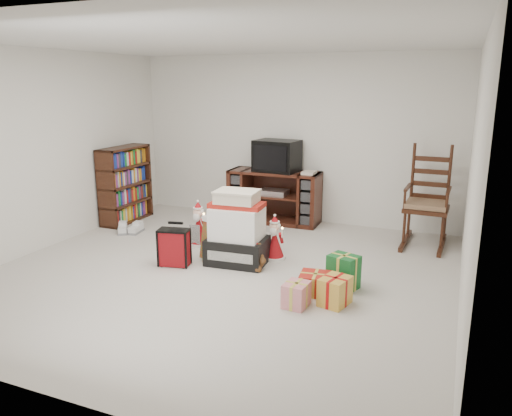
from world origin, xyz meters
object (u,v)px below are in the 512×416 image
at_px(rocking_chair, 426,210).
at_px(teddy_bear, 256,257).
at_px(sneaker_pair, 129,229).
at_px(gift_cluster, 324,285).
at_px(crt_television, 277,156).
at_px(gift_pile, 237,232).
at_px(bookshelf, 125,186).
at_px(red_suitcase, 174,247).
at_px(santa_figurine, 275,242).
at_px(mrs_claus_figurine, 199,228).
at_px(tv_stand, 274,197).

height_order(rocking_chair, teddy_bear, rocking_chair).
xyz_separation_m(sneaker_pair, gift_cluster, (3.14, -1.10, 0.08)).
xyz_separation_m(rocking_chair, crt_television, (-2.18, 0.23, 0.56)).
distance_m(gift_pile, teddy_bear, 0.38).
relative_size(bookshelf, red_suitcase, 2.23).
distance_m(sneaker_pair, crt_television, 2.40).
relative_size(santa_figurine, crt_television, 0.81).
bearing_deg(gift_cluster, crt_television, 119.95).
bearing_deg(gift_pile, sneaker_pair, 160.60).
height_order(bookshelf, mrs_claus_figurine, bookshelf).
bearing_deg(mrs_claus_figurine, gift_cluster, -27.02).
bearing_deg(teddy_bear, rocking_chair, 45.23).
relative_size(tv_stand, red_suitcase, 2.70).
relative_size(santa_figurine, mrs_claus_figurine, 0.92).
height_order(santa_figurine, sneaker_pair, santa_figurine).
bearing_deg(mrs_claus_figurine, gift_pile, -29.11).
xyz_separation_m(bookshelf, gift_cluster, (3.56, -1.62, -0.42)).
xyz_separation_m(tv_stand, gift_pile, (0.24, -1.86, -0.02)).
xyz_separation_m(mrs_claus_figurine, crt_television, (0.56, 1.43, 0.80)).
xyz_separation_m(bookshelf, sneaker_pair, (0.42, -0.52, -0.50)).
bearing_deg(tv_stand, rocking_chair, -7.24).
xyz_separation_m(teddy_bear, gift_cluster, (0.93, -0.48, -0.00)).
xyz_separation_m(bookshelf, mrs_claus_figurine, (1.60, -0.62, -0.33)).
distance_m(tv_stand, bookshelf, 2.28).
relative_size(gift_cluster, crt_television, 1.33).
bearing_deg(mrs_claus_figurine, santa_figurine, -5.99).
relative_size(gift_pile, sneaker_pair, 2.10).
distance_m(santa_figurine, crt_television, 1.84).
bearing_deg(red_suitcase, crt_television, 66.74).
xyz_separation_m(red_suitcase, santa_figurine, (1.00, 0.67, -0.01)).
relative_size(tv_stand, crt_television, 2.05).
bearing_deg(red_suitcase, gift_pile, 17.80).
distance_m(tv_stand, teddy_bear, 2.05).
bearing_deg(santa_figurine, gift_pile, -139.68).
height_order(teddy_bear, crt_television, crt_television).
height_order(sneaker_pair, crt_television, crt_television).
bearing_deg(crt_television, rocking_chair, 0.27).
distance_m(tv_stand, mrs_claus_figurine, 1.54).
xyz_separation_m(red_suitcase, gift_cluster, (1.85, -0.21, -0.09)).
bearing_deg(mrs_claus_figurine, tv_stand, 70.31).
bearing_deg(teddy_bear, tv_stand, 104.59).
bearing_deg(santa_figurine, teddy_bear, -101.19).
bearing_deg(tv_stand, gift_cluster, -60.53).
bearing_deg(gift_pile, red_suitcase, -154.63).
relative_size(tv_stand, mrs_claus_figurine, 2.35).
xyz_separation_m(mrs_claus_figurine, gift_cluster, (1.96, -1.00, -0.09)).
bearing_deg(red_suitcase, gift_cluster, -18.56).
bearing_deg(bookshelf, sneaker_pair, -51.04).
xyz_separation_m(red_suitcase, mrs_claus_figurine, (-0.11, 0.78, 0.00)).
relative_size(teddy_bear, gift_cluster, 0.35).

